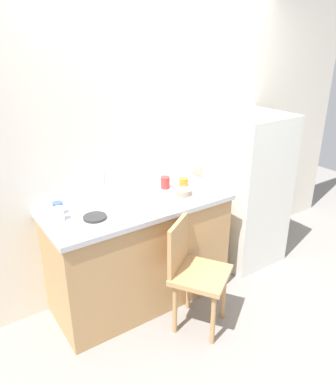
% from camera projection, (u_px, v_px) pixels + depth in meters
% --- Properties ---
extents(ground_plane, '(8.00, 8.00, 0.00)m').
position_uv_depth(ground_plane, '(227.00, 321.00, 3.01)').
color(ground_plane, gray).
extents(back_wall, '(4.80, 0.10, 2.49)m').
position_uv_depth(back_wall, '(158.00, 144.00, 3.29)').
color(back_wall, silver).
rests_on(back_wall, ground_plane).
extents(cabinet_base, '(1.45, 0.60, 0.87)m').
position_uv_depth(cabinet_base, '(140.00, 254.00, 3.12)').
color(cabinet_base, tan).
rests_on(cabinet_base, ground_plane).
extents(countertop, '(1.49, 0.64, 0.04)m').
position_uv_depth(countertop, '(138.00, 205.00, 2.95)').
color(countertop, '#B7B7BC').
rests_on(countertop, cabinet_base).
extents(faucet, '(0.02, 0.02, 0.22)m').
position_uv_depth(faucet, '(104.00, 185.00, 3.00)').
color(faucet, '#B7B7BC').
rests_on(faucet, countertop).
extents(refrigerator, '(0.63, 0.61, 1.48)m').
position_uv_depth(refrigerator, '(247.00, 190.00, 3.63)').
color(refrigerator, silver).
rests_on(refrigerator, ground_plane).
extents(chair, '(0.55, 0.55, 0.89)m').
position_uv_depth(chair, '(193.00, 270.00, 2.81)').
color(chair, tan).
rests_on(chair, ground_plane).
extents(dish_tray, '(0.28, 0.20, 0.05)m').
position_uv_depth(dish_tray, '(142.00, 199.00, 2.95)').
color(dish_tray, white).
rests_on(dish_tray, countertop).
extents(terracotta_bowl, '(0.13, 0.13, 0.05)m').
position_uv_depth(terracotta_bowl, '(184.00, 192.00, 3.07)').
color(terracotta_bowl, gray).
rests_on(terracotta_bowl, countertop).
extents(hotplate, '(0.17, 0.17, 0.02)m').
position_uv_depth(hotplate, '(95.00, 217.00, 2.68)').
color(hotplate, '#2D2D2D').
rests_on(hotplate, countertop).
extents(cup_white, '(0.07, 0.07, 0.10)m').
position_uv_depth(cup_white, '(59.00, 214.00, 2.64)').
color(cup_white, white).
rests_on(cup_white, countertop).
extents(cup_blue, '(0.07, 0.07, 0.09)m').
position_uv_depth(cup_blue, '(58.00, 208.00, 2.73)').
color(cup_blue, blue).
rests_on(cup_blue, countertop).
extents(cup_orange, '(0.08, 0.08, 0.07)m').
position_uv_depth(cup_orange, '(184.00, 182.00, 3.24)').
color(cup_orange, orange).
rests_on(cup_orange, countertop).
extents(cup_red, '(0.08, 0.08, 0.10)m').
position_uv_depth(cup_red, '(165.00, 183.00, 3.20)').
color(cup_red, red).
rests_on(cup_red, countertop).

